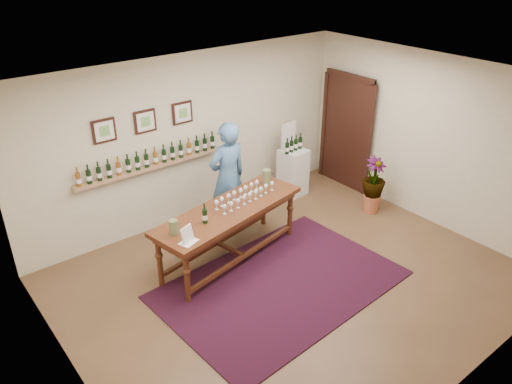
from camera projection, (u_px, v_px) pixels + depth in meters
ground at (291, 281)px, 7.09m from camera, size 6.00×6.00×0.00m
room_shell at (311, 137)px, 9.03m from camera, size 6.00×6.00×6.00m
rug at (281, 284)px, 7.00m from camera, size 3.39×2.36×0.02m
tasting_table at (229, 216)px, 7.25m from camera, size 2.54×1.21×0.87m
table_glasses at (242, 196)px, 7.35m from camera, size 1.18×0.44×0.16m
table_bottles at (203, 213)px, 6.79m from camera, size 0.27×0.18×0.27m
pitcher_left at (173, 227)px, 6.52m from camera, size 0.17×0.17×0.21m
pitcher_right at (267, 177)px, 7.85m from camera, size 0.18×0.18×0.24m
menu_card at (187, 234)px, 6.37m from camera, size 0.28×0.24×0.22m
display_pedestal at (293, 172)px, 9.28m from camera, size 0.49×0.49×0.88m
pedestal_bottles at (294, 144)px, 8.98m from camera, size 0.29×0.11×0.28m
info_sign at (289, 135)px, 9.06m from camera, size 0.37×0.06×0.51m
potted_plant at (373, 185)px, 8.63m from camera, size 0.48×0.48×0.88m
person at (228, 178)px, 7.95m from camera, size 0.68×0.45×1.86m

